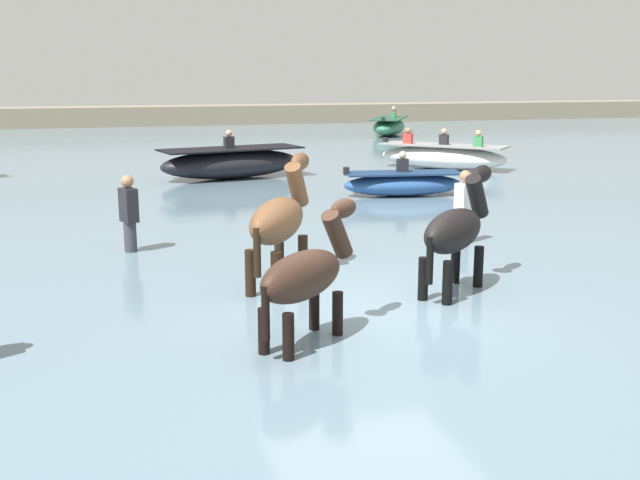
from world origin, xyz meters
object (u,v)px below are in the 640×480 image
(horse_lead_dark_bay, at_px, (306,279))
(person_onlooker_right, at_px, (464,216))
(boat_near_starboard, at_px, (389,126))
(boat_far_inshore, at_px, (231,163))
(horse_flank_bay, at_px, (279,223))
(person_wading_close, at_px, (130,222))
(boat_distant_east, at_px, (443,157))
(boat_mid_channel, at_px, (403,184))
(horse_trailing_black, at_px, (456,233))

(horse_lead_dark_bay, bearing_deg, person_onlooker_right, 45.46)
(boat_near_starboard, distance_m, boat_far_inshore, 15.93)
(horse_flank_bay, bearing_deg, person_wading_close, 125.57)
(boat_distant_east, bearing_deg, boat_mid_channel, -125.24)
(horse_flank_bay, bearing_deg, boat_far_inshore, 83.69)
(person_onlooker_right, bearing_deg, boat_distant_east, 66.52)
(boat_distant_east, xyz_separation_m, person_onlooker_right, (-4.08, -9.40, 0.10))
(boat_distant_east, distance_m, boat_far_inshore, 6.45)
(person_wading_close, bearing_deg, horse_lead_dark_bay, -71.54)
(horse_trailing_black, relative_size, boat_distant_east, 0.54)
(horse_lead_dark_bay, xyz_separation_m, boat_far_inshore, (1.44, 13.01, -0.28))
(horse_flank_bay, distance_m, person_wading_close, 3.21)
(horse_lead_dark_bay, xyz_separation_m, boat_mid_channel, (4.78, 8.87, -0.42))
(boat_near_starboard, distance_m, boat_mid_channel, 17.97)
(boat_distant_east, relative_size, boat_mid_channel, 1.25)
(boat_distant_east, height_order, boat_mid_channel, boat_distant_east)
(boat_far_inshore, distance_m, person_onlooker_right, 9.45)
(horse_lead_dark_bay, distance_m, horse_flank_bay, 2.25)
(boat_far_inshore, bearing_deg, horse_flank_bay, -96.31)
(horse_lead_dark_bay, bearing_deg, boat_distant_east, 59.27)
(horse_trailing_black, xyz_separation_m, boat_near_starboard, (8.68, 24.43, -0.38))
(horse_lead_dark_bay, height_order, boat_far_inshore, horse_lead_dark_bay)
(horse_lead_dark_bay, bearing_deg, boat_far_inshore, 83.70)
(horse_lead_dark_bay, xyz_separation_m, boat_near_starboard, (11.04, 25.71, -0.29))
(horse_trailing_black, height_order, boat_far_inshore, horse_trailing_black)
(boat_distant_east, bearing_deg, boat_far_inshore, -177.79)
(boat_near_starboard, bearing_deg, boat_far_inshore, -127.10)
(boat_mid_channel, bearing_deg, horse_lead_dark_bay, -118.33)
(horse_lead_dark_bay, bearing_deg, person_wading_close, 108.46)
(boat_near_starboard, height_order, person_wading_close, boat_near_starboard)
(horse_flank_bay, relative_size, boat_mid_channel, 0.72)
(boat_mid_channel, xyz_separation_m, person_onlooker_right, (-0.98, -5.01, 0.19))
(boat_near_starboard, height_order, boat_far_inshore, boat_far_inshore)
(horse_lead_dark_bay, height_order, person_wading_close, horse_lead_dark_bay)
(person_onlooker_right, relative_size, person_wading_close, 1.00)
(horse_flank_bay, bearing_deg, boat_distant_east, 55.30)
(boat_far_inshore, height_order, person_onlooker_right, boat_far_inshore)
(boat_distant_east, bearing_deg, horse_lead_dark_bay, -120.73)
(horse_lead_dark_bay, xyz_separation_m, boat_distant_east, (7.88, 13.25, -0.32))
(horse_lead_dark_bay, xyz_separation_m, horse_trailing_black, (2.36, 1.28, 0.08))
(horse_lead_dark_bay, xyz_separation_m, person_wading_close, (-1.61, 4.82, -0.22))
(boat_distant_east, bearing_deg, person_wading_close, -138.36)
(boat_far_inshore, bearing_deg, boat_distant_east, 2.21)
(boat_distant_east, bearing_deg, boat_near_starboard, 75.74)
(boat_near_starboard, relative_size, person_onlooker_right, 2.60)
(boat_near_starboard, xyz_separation_m, person_onlooker_right, (-7.25, -21.85, 0.07))
(person_onlooker_right, bearing_deg, person_wading_close, 169.93)
(boat_far_inshore, bearing_deg, boat_mid_channel, -51.04)
(boat_distant_east, xyz_separation_m, boat_far_inshore, (-6.44, -0.25, 0.04))
(horse_flank_bay, bearing_deg, person_onlooker_right, 24.67)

